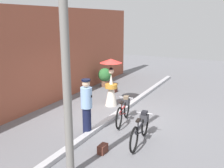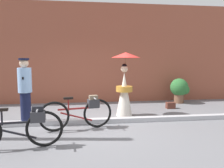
{
  "view_description": "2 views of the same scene",
  "coord_description": "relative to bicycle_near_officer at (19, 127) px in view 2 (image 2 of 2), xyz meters",
  "views": [
    {
      "loc": [
        -7.72,
        -3.91,
        3.41
      ],
      "look_at": [
        0.06,
        0.16,
        1.18
      ],
      "focal_mm": 41.51,
      "sensor_mm": 36.0,
      "label": 1
    },
    {
      "loc": [
        -0.17,
        -5.7,
        1.64
      ],
      "look_at": [
        0.63,
        0.37,
        0.99
      ],
      "focal_mm": 35.47,
      "sensor_mm": 36.0,
      "label": 2
    }
  ],
  "objects": [
    {
      "name": "ground_plane",
      "position": [
        1.36,
        1.5,
        -0.42
      ],
      "size": [
        30.0,
        30.0,
        0.0
      ],
      "primitive_type": "plane",
      "color": "slate"
    },
    {
      "name": "building_wall",
      "position": [
        1.36,
        4.67,
        1.5
      ],
      "size": [
        14.0,
        0.4,
        3.85
      ],
      "primitive_type": "cube",
      "color": "brown",
      "rests_on": "ground_plane"
    },
    {
      "name": "sidewalk_curb",
      "position": [
        1.36,
        1.5,
        -0.36
      ],
      "size": [
        14.0,
        0.2,
        0.12
      ],
      "primitive_type": "cube",
      "color": "#B2B2B7",
      "rests_on": "ground_plane"
    },
    {
      "name": "bicycle_near_officer",
      "position": [
        0.0,
        0.0,
        0.0
      ],
      "size": [
        1.78,
        0.48,
        0.8
      ],
      "color": "black",
      "rests_on": "ground_plane"
    },
    {
      "name": "bicycle_far_side",
      "position": [
        1.11,
        1.05,
        0.0
      ],
      "size": [
        1.73,
        0.51,
        0.8
      ],
      "color": "black",
      "rests_on": "ground_plane"
    },
    {
      "name": "person_officer",
      "position": [
        -0.28,
        1.62,
        0.49
      ],
      "size": [
        0.34,
        0.38,
        1.7
      ],
      "color": "#141938",
      "rests_on": "ground_plane"
    },
    {
      "name": "person_with_parasol",
      "position": [
        2.41,
        2.22,
        0.56
      ],
      "size": [
        0.88,
        0.88,
        1.88
      ],
      "color": "silver",
      "rests_on": "ground_plane"
    },
    {
      "name": "potted_plant_by_door",
      "position": [
        4.9,
        3.87,
        0.14
      ],
      "size": [
        0.7,
        0.69,
        0.96
      ],
      "color": "brown",
      "rests_on": "ground_plane"
    },
    {
      "name": "backpack_on_pavement",
      "position": [
        4.17,
        2.97,
        -0.31
      ],
      "size": [
        0.29,
        0.2,
        0.21
      ],
      "color": "#592D23",
      "rests_on": "ground_plane"
    }
  ]
}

